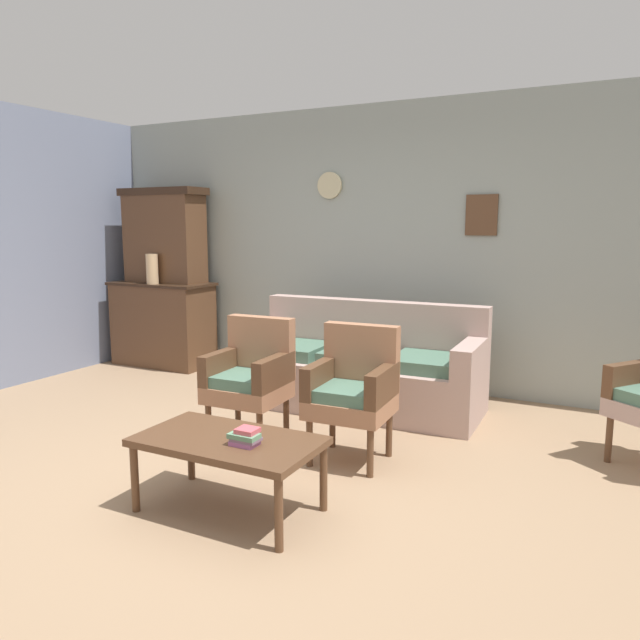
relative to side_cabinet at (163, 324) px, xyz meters
name	(u,v)px	position (x,y,z in m)	size (l,w,h in m)	color
ground_plane	(233,480)	(2.52, -2.25, -0.47)	(7.68, 7.68, 0.00)	#997A5B
wall_back_with_decor	(387,247)	(2.52, 0.38, 0.89)	(6.40, 0.09, 2.70)	#939E99
side_cabinet	(163,324)	(0.00, 0.00, 0.00)	(1.16, 0.55, 0.93)	brown
cabinet_upper_hutch	(164,235)	(0.00, 0.08, 0.98)	(0.99, 0.38, 1.03)	brown
vase_on_cabinet	(152,269)	(0.03, -0.18, 0.63)	(0.13, 0.13, 0.32)	#D8B384
floral_couch	(361,370)	(2.62, -0.47, -0.14)	(2.06, 0.85, 0.90)	tan
armchair_by_doorway	(251,374)	(2.24, -1.61, 0.03)	(0.54, 0.51, 0.90)	#9E6B4C
armchair_near_cabinet	(353,387)	(3.03, -1.59, 0.03)	(0.54, 0.51, 0.90)	#9E6B4C
coffee_table	(228,446)	(2.73, -2.58, -0.09)	(1.00, 0.56, 0.42)	brown
book_stack_on_table	(245,437)	(2.88, -2.63, 0.00)	(0.16, 0.12, 0.09)	#A45F99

